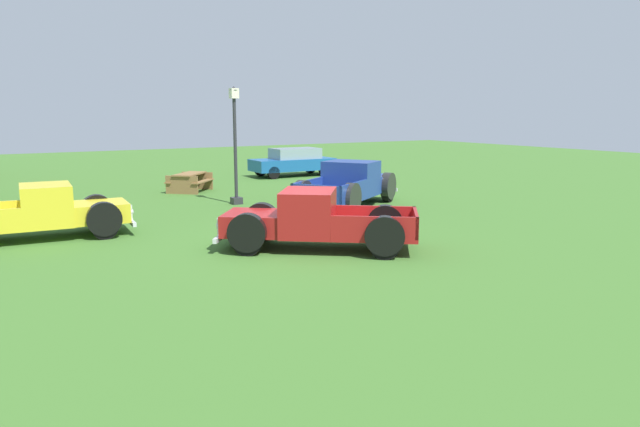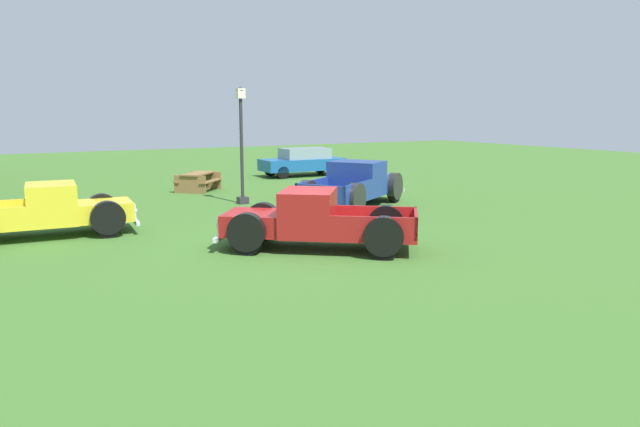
# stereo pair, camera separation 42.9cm
# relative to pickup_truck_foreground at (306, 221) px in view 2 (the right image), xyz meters

# --- Properties ---
(ground_plane) EXTENTS (80.00, 80.00, 0.00)m
(ground_plane) POSITION_rel_pickup_truck_foreground_xyz_m (0.05, 0.30, -0.70)
(ground_plane) COLOR #3D6B28
(pickup_truck_foreground) EXTENTS (4.84, 4.28, 1.47)m
(pickup_truck_foreground) POSITION_rel_pickup_truck_foreground_xyz_m (0.00, 0.00, 0.00)
(pickup_truck_foreground) COLOR maroon
(pickup_truck_foreground) RESTS_ON ground_plane
(pickup_truck_behind_left) EXTENTS (5.45, 4.42, 1.62)m
(pickup_truck_behind_left) POSITION_rel_pickup_truck_foreground_xyz_m (4.77, 4.97, 0.07)
(pickup_truck_behind_left) COLOR navy
(pickup_truck_behind_left) RESTS_ON ground_plane
(pickup_truck_behind_right) EXTENTS (4.87, 2.16, 1.45)m
(pickup_truck_behind_right) POSITION_rel_pickup_truck_foreground_xyz_m (-5.22, 4.68, -0.01)
(pickup_truck_behind_right) COLOR yellow
(pickup_truck_behind_right) RESTS_ON ground_plane
(sedan_distant_a) EXTENTS (4.41, 1.92, 1.46)m
(sedan_distant_a) POSITION_rel_pickup_truck_foreground_xyz_m (7.74, 14.71, 0.06)
(sedan_distant_a) COLOR #195699
(sedan_distant_a) RESTS_ON ground_plane
(lamp_post_far) EXTENTS (0.36, 0.36, 4.24)m
(lamp_post_far) POSITION_rel_pickup_truck_foreground_xyz_m (1.38, 7.50, 1.52)
(lamp_post_far) COLOR #2D2D33
(lamp_post_far) RESTS_ON ground_plane
(picnic_table) EXTENTS (2.31, 2.33, 0.78)m
(picnic_table) POSITION_rel_pickup_truck_foreground_xyz_m (1.06, 11.69, -0.21)
(picnic_table) COLOR olive
(picnic_table) RESTS_ON ground_plane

